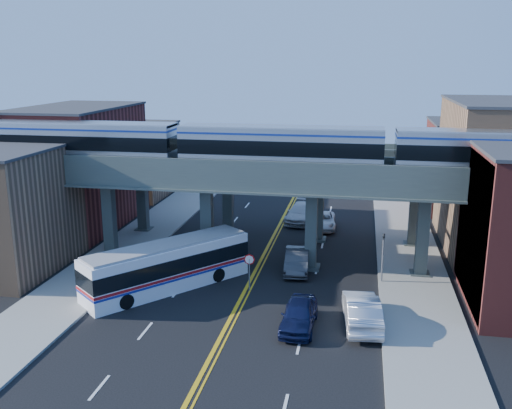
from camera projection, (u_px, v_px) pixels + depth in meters
ground at (236, 308)px, 36.15m from camera, size 120.00×120.00×0.00m
sidewalk_west at (128, 247)px, 47.70m from camera, size 5.00×70.00×0.16m
sidewalk_east at (411, 265)px, 43.61m from camera, size 5.00×70.00×0.16m
building_west_a at (3, 210)px, 42.13m from camera, size 8.00×10.00×9.00m
building_west_b at (79, 168)px, 53.32m from camera, size 8.00×14.00×11.00m
building_west_c at (134, 160)px, 66.07m from camera, size 8.00×10.00×8.00m
building_east_b at (498, 177)px, 46.62m from camera, size 8.00×14.00×12.00m
building_east_c at (469, 167)px, 59.38m from camera, size 8.00×10.00×9.00m
mural_panel at (472, 231)px, 36.20m from camera, size 0.10×9.50×9.50m
elevated_viaduct_near at (258, 183)px, 42.17m from camera, size 52.00×3.60×7.40m
elevated_viaduct_far at (273, 166)px, 48.84m from camera, size 52.00×3.60×7.40m
transit_train at (280, 147)px, 41.21m from camera, size 45.53×2.85×3.32m
stop_sign at (249, 266)px, 38.52m from camera, size 0.76×0.09×2.63m
traffic_signal at (383, 252)px, 39.66m from camera, size 0.15×0.18×4.10m
transit_bus at (168, 266)px, 38.97m from camera, size 9.71×10.94×3.09m
car_lane_a at (299, 315)px, 33.36m from camera, size 2.04×4.86×1.64m
car_lane_b at (297, 260)px, 42.40m from camera, size 2.09×5.07×1.63m
car_lane_c at (323, 220)px, 53.32m from camera, size 2.68×5.23×1.41m
car_lane_d at (301, 213)px, 55.44m from camera, size 2.93×6.09×1.71m
car_parked_curb at (362, 311)px, 33.67m from camera, size 2.55×5.82×1.86m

